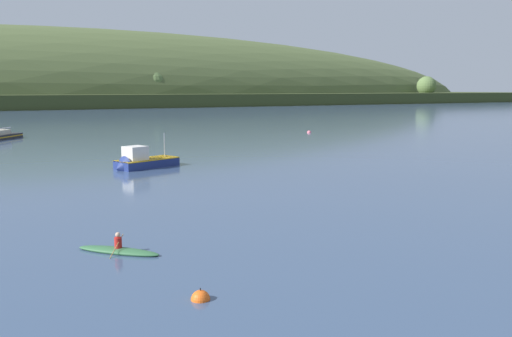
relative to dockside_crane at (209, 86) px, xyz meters
name	(u,v)px	position (x,y,z in m)	size (l,w,h in m)	color
far_shoreline_hill	(71,104)	(-49.19, 38.16, -8.14)	(586.57, 151.09, 67.40)	#35401E
dockside_crane	(209,86)	(0.00, 0.00, 0.00)	(13.31, 3.53, 17.29)	#4C4C51
fishing_boat_moored	(141,163)	(-95.90, -163.14, -7.91)	(6.51, 3.74, 3.86)	navy
canoe_with_paddler	(118,250)	(-106.35, -186.87, -8.22)	(3.10, 3.57, 1.02)	#33663D
mooring_buoy_off_fishing_boat	(309,133)	(-58.07, -140.41, -8.32)	(0.69, 0.69, 0.77)	#E06675
mooring_buoy_far_upstream	(201,300)	(-105.84, -193.60, -8.32)	(0.66, 0.66, 0.74)	#EA5B19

